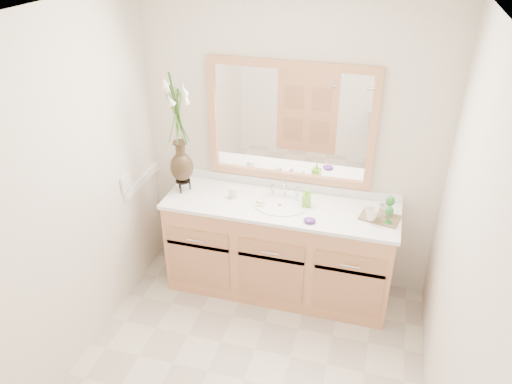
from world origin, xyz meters
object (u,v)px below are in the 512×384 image
(tray, at_px, (380,218))
(tumbler, at_px, (233,192))
(flower_vase, at_px, (178,121))
(soap_bottle, at_px, (307,198))

(tray, bearing_deg, tumbler, -167.65)
(flower_vase, bearing_deg, soap_bottle, 1.54)
(flower_vase, xyz_separation_m, tumbler, (0.43, -0.00, -0.56))
(tumbler, bearing_deg, soap_bottle, 2.86)
(soap_bottle, bearing_deg, flower_vase, 173.81)
(tray, bearing_deg, flower_vase, -167.62)
(tumbler, relative_size, soap_bottle, 0.63)
(flower_vase, relative_size, tumbler, 10.18)
(soap_bottle, relative_size, tray, 0.49)
(soap_bottle, bearing_deg, tumbler, 175.13)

